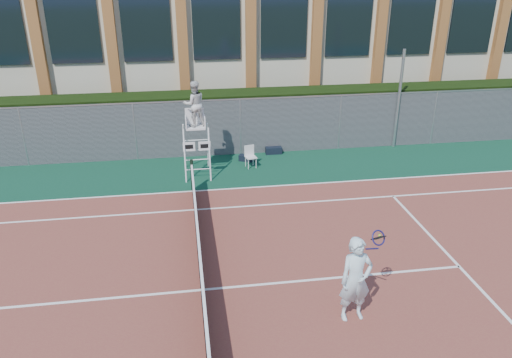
{
  "coord_description": "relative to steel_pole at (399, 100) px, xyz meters",
  "views": [
    {
      "loc": [
        -0.2,
        -9.62,
        7.0
      ],
      "look_at": [
        1.73,
        3.0,
        1.43
      ],
      "focal_mm": 35.0,
      "sensor_mm": 36.0,
      "label": 1
    }
  ],
  "objects": [
    {
      "name": "ground",
      "position": [
        -8.34,
        -8.7,
        -1.98
      ],
      "size": [
        120.0,
        120.0,
        0.0
      ],
      "primitive_type": "plane",
      "color": "#233814"
    },
    {
      "name": "apron",
      "position": [
        -8.34,
        -7.7,
        -1.97
      ],
      "size": [
        36.0,
        20.0,
        0.01
      ],
      "primitive_type": "cube",
      "color": "#0E3E29",
      "rests_on": "ground"
    },
    {
      "name": "tennis_court",
      "position": [
        -8.34,
        -8.7,
        -1.96
      ],
      "size": [
        23.77,
        10.97,
        0.02
      ],
      "primitive_type": "cube",
      "color": "brown",
      "rests_on": "apron"
    },
    {
      "name": "tennis_net",
      "position": [
        -8.34,
        -8.7,
        -1.44
      ],
      "size": [
        0.1,
        11.3,
        1.1
      ],
      "color": "black",
      "rests_on": "ground"
    },
    {
      "name": "fence",
      "position": [
        -8.34,
        0.1,
        -0.88
      ],
      "size": [
        40.0,
        0.06,
        2.2
      ],
      "primitive_type": null,
      "color": "#595E60",
      "rests_on": "ground"
    },
    {
      "name": "hedge",
      "position": [
        -8.34,
        1.3,
        -0.88
      ],
      "size": [
        40.0,
        1.4,
        2.2
      ],
      "primitive_type": "cube",
      "color": "black",
      "rests_on": "ground"
    },
    {
      "name": "building",
      "position": [
        -8.34,
        9.25,
        2.17
      ],
      "size": [
        45.0,
        10.6,
        8.22
      ],
      "color": "beige",
      "rests_on": "ground"
    },
    {
      "name": "steel_pole",
      "position": [
        0.0,
        0.0,
        0.0
      ],
      "size": [
        0.12,
        0.12,
        3.95
      ],
      "primitive_type": "cylinder",
      "color": "#9EA0A5",
      "rests_on": "ground"
    },
    {
      "name": "umpire_chair",
      "position": [
        -8.12,
        -1.65,
        0.5
      ],
      "size": [
        0.94,
        1.45,
        3.39
      ],
      "color": "white",
      "rests_on": "ground"
    },
    {
      "name": "plastic_chair",
      "position": [
        -6.16,
        -1.28,
        -1.5
      ],
      "size": [
        0.45,
        0.45,
        0.8
      ],
      "color": "silver",
      "rests_on": "apron"
    },
    {
      "name": "sports_bag_near",
      "position": [
        -5.05,
        -0.1,
        -1.83
      ],
      "size": [
        0.64,
        0.26,
        0.27
      ],
      "primitive_type": "cube",
      "rotation": [
        0.0,
        0.0,
        -0.01
      ],
      "color": "black",
      "rests_on": "apron"
    },
    {
      "name": "sports_bag_far",
      "position": [
        -6.21,
        -0.71,
        -1.85
      ],
      "size": [
        0.63,
        0.47,
        0.23
      ],
      "primitive_type": "cube",
      "rotation": [
        0.0,
        0.0,
        -0.42
      ],
      "color": "black",
      "rests_on": "apron"
    },
    {
      "name": "tennis_player",
      "position": [
        -5.2,
        -10.14,
        -0.99
      ],
      "size": [
        1.07,
        0.73,
        1.91
      ],
      "color": "#CCEBF5",
      "rests_on": "tennis_court"
    }
  ]
}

